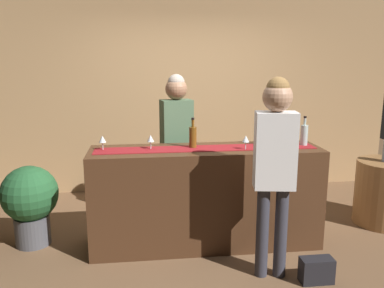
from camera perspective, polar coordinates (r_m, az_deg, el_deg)
name	(u,v)px	position (r m, az deg, el deg)	size (l,w,h in m)	color
ground_plane	(205,243)	(4.35, 1.90, -13.78)	(10.00, 10.00, 0.00)	brown
back_wall	(185,89)	(5.81, -0.95, 7.72)	(6.00, 0.12, 2.90)	tan
bar_counter	(206,197)	(4.15, 1.94, -7.48)	(2.30, 0.60, 1.01)	#472B19
counter_runner_cloth	(206,148)	(4.01, 2.00, -0.60)	(2.18, 0.28, 0.01)	maroon
wine_bottle_clear	(304,135)	(4.28, 15.50, 1.29)	(0.07, 0.07, 0.30)	#B2C6C1
wine_bottle_amber	(193,137)	(4.02, 0.12, 1.05)	(0.07, 0.07, 0.30)	brown
wine_bottle_green	(266,135)	(4.19, 10.45, 1.32)	(0.07, 0.07, 0.30)	#194723
wine_glass_near_customer	(151,139)	(3.97, -5.85, 0.73)	(0.07, 0.07, 0.14)	silver
wine_glass_mid_counter	(102,140)	(4.00, -12.50, 0.61)	(0.07, 0.07, 0.14)	silver
wine_glass_far_end	(246,139)	(3.96, 7.58, 0.67)	(0.07, 0.07, 0.14)	silver
bartender	(177,133)	(4.53, -2.18, 1.55)	(0.38, 0.27, 1.72)	#26262B
customer_sipping	(275,156)	(3.45, 11.60, -1.73)	(0.37, 0.25, 1.75)	#33333D
potted_plant_tall	(30,200)	(4.45, -21.84, -7.33)	(0.57, 0.57, 0.83)	#4C4C51
handbag	(316,270)	(3.79, 17.12, -16.62)	(0.28, 0.14, 0.22)	black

